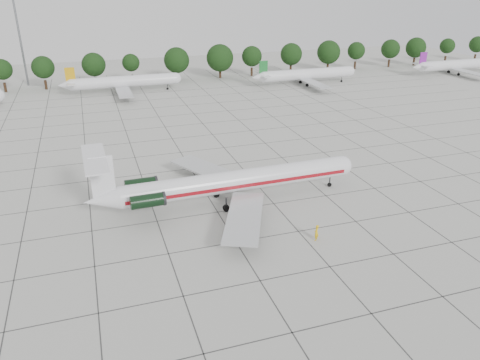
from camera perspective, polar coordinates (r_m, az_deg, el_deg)
The scene contains 9 objects.
ground at distance 62.01m, azimuth -2.75°, elevation -3.93°, with size 260.00×260.00×0.00m, color beige.
apron_joints at distance 75.24m, azimuth -5.86°, elevation 1.12°, with size 170.00×170.00×0.02m, color #383838.
main_airliner at distance 63.00m, azimuth -1.88°, elevation -0.29°, with size 37.84×29.72×8.87m.
ground_crew at distance 55.96m, azimuth 9.30°, elevation -6.34°, with size 0.73×0.48×2.00m, color yellow.
bg_airliner_c at distance 130.05m, azimuth -13.94°, elevation 11.54°, with size 28.24×27.20×7.40m.
bg_airliner_d at distance 137.58m, azimuth 8.14°, elevation 12.62°, with size 28.24×27.20×7.40m.
bg_airliner_e at distance 166.37m, azimuth 24.94°, elevation 12.61°, with size 28.24×27.20×7.40m.
tree_line at distance 139.93m, azimuth -17.41°, elevation 13.27°, with size 249.86×8.44×10.22m.
floodlight_mast at distance 146.59m, azimuth -25.34°, elevation 15.87°, with size 1.60×1.60×25.45m.
Camera 1 is at (-14.43, -53.05, 28.68)m, focal length 35.00 mm.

